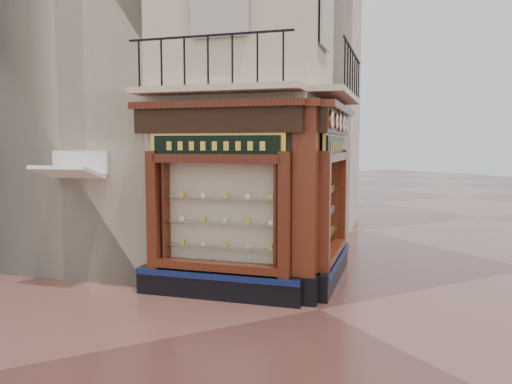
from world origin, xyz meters
TOP-DOWN VIEW (x-y plane):
  - ground at (0.00, 0.00)m, footprint 80.00×80.00m
  - main_building at (0.00, 6.16)m, footprint 11.31×11.31m
  - neighbour_left at (-2.47, 8.63)m, footprint 11.31×11.31m
  - neighbour_right at (2.47, 8.63)m, footprint 11.31×11.31m
  - shopfront_left at (-1.41, 1.57)m, footprint 2.86×2.86m
  - shopfront_right at (1.41, 1.57)m, footprint 2.86×2.86m
  - corner_pilaster at (0.00, 0.50)m, footprint 0.85×0.85m
  - balcony at (0.00, 1.49)m, footprint 5.94×2.97m
  - clock_a at (0.56, 0.46)m, footprint 0.30×0.30m
  - clock_b at (1.05, 0.95)m, footprint 0.26×0.26m
  - clock_c at (1.49, 1.38)m, footprint 0.32×0.32m
  - clock_d at (1.95, 1.84)m, footprint 0.32×0.32m
  - clock_e at (2.34, 2.23)m, footprint 0.27×0.27m
  - awning at (-3.95, 3.74)m, footprint 1.57×1.57m
  - signboard_left at (-1.46, 1.51)m, footprint 2.05×2.05m
  - signboard_right at (1.46, 1.51)m, footprint 2.11×2.11m

SIDE VIEW (x-z plane):
  - ground at x=0.00m, z-range 0.00..0.00m
  - awning at x=-3.95m, z-range -0.16..0.16m
  - corner_pilaster at x=0.00m, z-range -0.04..3.94m
  - shopfront_left at x=-1.41m, z-range -0.01..3.97m
  - shopfront_right at x=1.41m, z-range -0.01..3.97m
  - signboard_left at x=-1.46m, z-range 2.83..3.37m
  - signboard_right at x=1.46m, z-range 2.82..3.38m
  - clock_c at x=1.49m, z-range 3.42..3.82m
  - clock_d at x=1.95m, z-range 3.42..3.82m
  - clock_b at x=1.05m, z-range 3.46..3.78m
  - clock_e at x=2.34m, z-range 3.46..3.78m
  - clock_a at x=0.56m, z-range 3.43..3.81m
  - balcony at x=0.00m, z-range 3.70..4.73m
  - neighbour_left at x=-2.47m, z-range 0.00..11.00m
  - neighbour_right at x=2.47m, z-range 0.00..11.00m
  - main_building at x=0.00m, z-range 0.00..12.00m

